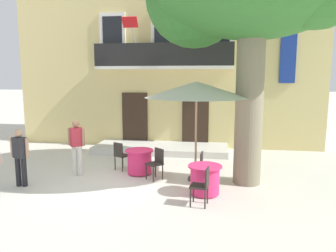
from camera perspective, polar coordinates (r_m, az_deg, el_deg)
ground_plane at (r=9.54m, az=-11.40°, el=-9.71°), size 120.00×120.00×0.00m
building_facade at (r=15.64m, az=0.64°, el=11.50°), size 13.00×5.09×7.50m
entrance_step_platform at (r=13.05m, az=-1.23°, el=-3.95°), size 5.30×1.88×0.25m
cafe_table_near_tree at (r=10.08m, az=-5.03°, el=-6.23°), size 0.86×0.86×0.76m
cafe_chair_near_tree_0 at (r=9.50m, az=-2.06°, el=-6.27°), size 0.56×0.56×0.91m
cafe_chair_near_tree_1 at (r=10.51m, az=-8.32°, el=-4.90°), size 0.54×0.54×0.91m
cafe_table_middle at (r=8.41m, az=6.49°, el=-9.32°), size 0.86×0.86×0.76m
cafe_chair_middle_0 at (r=7.65m, az=6.09°, el=-10.07°), size 0.45×0.45×0.91m
cafe_chair_middle_1 at (r=9.09m, az=6.56°, el=-7.03°), size 0.43×0.43×0.91m
cafe_umbrella at (r=9.11m, az=5.03°, el=6.32°), size 2.90×2.90×2.85m
pedestrian_near_entrance at (r=10.13m, az=-15.76°, el=-3.13°), size 0.53×0.39×1.70m
pedestrian_by_tree at (r=9.70m, az=-24.59°, el=-4.53°), size 0.53×0.33×1.59m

